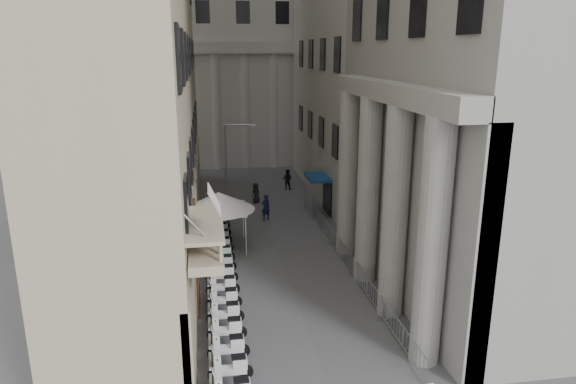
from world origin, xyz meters
name	(u,v)px	position (x,y,z in m)	size (l,w,h in m)	color
far_building	(240,25)	(0.00, 48.00, 15.00)	(22.00, 10.00, 30.00)	#A2A099
iron_fence	(209,260)	(-4.30, 18.00, 0.00)	(0.30, 28.00, 1.40)	black
blue_awning	(317,213)	(4.15, 26.00, 0.00)	(1.60, 3.00, 3.00)	navy
scooter_1	(231,379)	(-3.60, 5.94, 0.00)	(0.56, 1.40, 1.50)	silver
scooter_2	(229,358)	(-3.60, 7.40, 0.00)	(0.56, 1.40, 1.50)	silver
scooter_3	(228,339)	(-3.60, 8.85, 0.00)	(0.56, 1.40, 1.50)	silver
scooter_4	(226,322)	(-3.60, 10.31, 0.00)	(0.56, 1.40, 1.50)	silver
scooter_5	(225,308)	(-3.60, 11.76, 0.00)	(0.56, 1.40, 1.50)	silver
scooter_6	(224,294)	(-3.60, 13.22, 0.00)	(0.56, 1.40, 1.50)	silver
scooter_7	(223,282)	(-3.60, 14.67, 0.00)	(0.56, 1.40, 1.50)	silver
scooter_8	(222,271)	(-3.60, 16.13, 0.00)	(0.56, 1.40, 1.50)	silver
scooter_9	(221,262)	(-3.60, 17.59, 0.00)	(0.56, 1.40, 1.50)	silver
scooter_10	(220,253)	(-3.60, 19.04, 0.00)	(0.56, 1.40, 1.50)	silver
scooter_11	(219,244)	(-3.60, 20.50, 0.00)	(0.56, 1.40, 1.50)	silver
scooter_12	(219,237)	(-3.60, 21.95, 0.00)	(0.56, 1.40, 1.50)	silver
scooter_13	(218,230)	(-3.60, 23.41, 0.00)	(0.56, 1.40, 1.50)	silver
scooter_14	(218,223)	(-3.60, 24.87, 0.00)	(0.56, 1.40, 1.50)	silver
scooter_15	(217,217)	(-3.60, 26.32, 0.00)	(0.56, 1.40, 1.50)	silver
barrier_0	(414,367)	(3.69, 5.61, 0.00)	(0.60, 2.40, 1.10)	#9FA1A6
barrier_1	(392,334)	(3.69, 8.11, 0.00)	(0.60, 2.40, 1.10)	#9FA1A6
barrier_2	(374,307)	(3.69, 10.61, 0.00)	(0.60, 2.40, 1.10)	#9FA1A6
barrier_3	(359,285)	(3.69, 13.11, 0.00)	(0.60, 2.40, 1.10)	#9FA1A6
barrier_4	(347,267)	(3.69, 15.61, 0.00)	(0.60, 2.40, 1.10)	#9FA1A6
barrier_5	(336,251)	(3.69, 18.11, 0.00)	(0.60, 2.40, 1.10)	#9FA1A6
barrier_6	(327,237)	(3.69, 20.61, 0.00)	(0.60, 2.40, 1.10)	#9FA1A6
barrier_7	(319,226)	(3.69, 23.11, 0.00)	(0.60, 2.40, 1.10)	#9FA1A6
security_tent	(218,201)	(-3.60, 20.00, 3.09)	(4.55, 4.55, 3.70)	silver
street_lamp	(230,164)	(-2.54, 26.09, 4.19)	(2.33, 0.41, 7.12)	gray
info_kiosk	(211,257)	(-4.19, 16.29, 0.88)	(0.43, 0.86, 1.75)	black
pedestrian_a	(266,207)	(0.01, 25.10, 0.97)	(0.71, 0.47, 1.95)	#0D1336
pedestrian_b	(287,179)	(3.00, 33.56, 0.93)	(0.90, 0.70, 1.86)	black
pedestrian_c	(256,193)	(-0.27, 29.69, 0.84)	(0.82, 0.53, 1.68)	black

